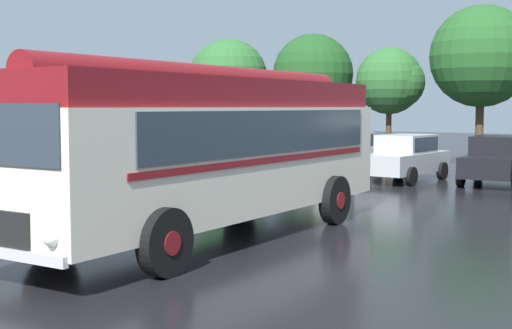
{
  "coord_description": "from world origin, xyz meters",
  "views": [
    {
      "loc": [
        9.19,
        -11.33,
        2.66
      ],
      "look_at": [
        0.34,
        1.43,
        1.4
      ],
      "focal_mm": 50.0,
      "sensor_mm": 36.0,
      "label": 1
    }
  ],
  "objects_px": {
    "car_near_left": "(343,153)",
    "car_mid_left": "(405,157)",
    "car_mid_right": "(497,160)",
    "vintage_bus": "(213,145)"
  },
  "relations": [
    {
      "from": "car_near_left",
      "to": "car_mid_right",
      "type": "bearing_deg",
      "value": -2.29
    },
    {
      "from": "vintage_bus",
      "to": "car_mid_left",
      "type": "bearing_deg",
      "value": 95.7
    },
    {
      "from": "car_mid_left",
      "to": "car_mid_right",
      "type": "bearing_deg",
      "value": 14.07
    },
    {
      "from": "vintage_bus",
      "to": "car_mid_left",
      "type": "height_order",
      "value": "vintage_bus"
    },
    {
      "from": "vintage_bus",
      "to": "car_mid_left",
      "type": "distance_m",
      "value": 12.86
    },
    {
      "from": "car_mid_left",
      "to": "car_mid_right",
      "type": "distance_m",
      "value": 3.11
    },
    {
      "from": "car_mid_left",
      "to": "car_mid_right",
      "type": "height_order",
      "value": "same"
    },
    {
      "from": "car_near_left",
      "to": "car_mid_left",
      "type": "distance_m",
      "value": 3.19
    },
    {
      "from": "vintage_bus",
      "to": "car_mid_left",
      "type": "relative_size",
      "value": 2.39
    },
    {
      "from": "car_near_left",
      "to": "car_mid_left",
      "type": "bearing_deg",
      "value": -18.26
    }
  ]
}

